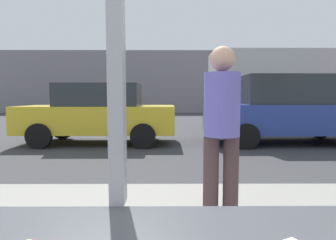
{
  "coord_description": "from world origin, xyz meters",
  "views": [
    {
      "loc": [
        0.16,
        -0.89,
        1.32
      ],
      "look_at": [
        0.19,
        3.15,
        0.98
      ],
      "focal_mm": 31.14,
      "sensor_mm": 36.0,
      "label": 1
    }
  ],
  "objects_px": {
    "pedestrian": "(222,126)",
    "box_truck": "(292,87)",
    "parked_car_blue": "(287,110)",
    "parked_car_yellow": "(99,113)"
  },
  "relations": [
    {
      "from": "parked_car_blue",
      "to": "box_truck",
      "type": "height_order",
      "value": "box_truck"
    },
    {
      "from": "parked_car_yellow",
      "to": "box_truck",
      "type": "height_order",
      "value": "box_truck"
    },
    {
      "from": "pedestrian",
      "to": "box_truck",
      "type": "bearing_deg",
      "value": 63.66
    },
    {
      "from": "box_truck",
      "to": "pedestrian",
      "type": "relative_size",
      "value": 4.36
    },
    {
      "from": "parked_car_yellow",
      "to": "parked_car_blue",
      "type": "height_order",
      "value": "parked_car_blue"
    },
    {
      "from": "pedestrian",
      "to": "parked_car_blue",
      "type": "bearing_deg",
      "value": 62.53
    },
    {
      "from": "parked_car_blue",
      "to": "pedestrian",
      "type": "bearing_deg",
      "value": -117.47
    },
    {
      "from": "parked_car_yellow",
      "to": "pedestrian",
      "type": "xyz_separation_m",
      "value": [
        2.37,
        -5.53,
        0.21
      ]
    },
    {
      "from": "parked_car_yellow",
      "to": "parked_car_blue",
      "type": "relative_size",
      "value": 0.93
    },
    {
      "from": "parked_car_yellow",
      "to": "pedestrian",
      "type": "distance_m",
      "value": 6.02
    }
  ]
}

